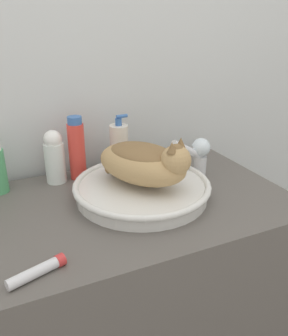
# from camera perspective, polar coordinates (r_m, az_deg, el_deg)

# --- Properties ---
(wall_back) EXTENTS (8.00, 0.05, 2.40)m
(wall_back) POSITION_cam_1_polar(r_m,az_deg,el_deg) (1.30, -8.91, 15.65)
(wall_back) COLOR silver
(wall_back) RESTS_ON ground_plane
(vanity_counter) EXTENTS (0.98, 0.60, 0.85)m
(vanity_counter) POSITION_cam_1_polar(r_m,az_deg,el_deg) (1.34, -2.06, -21.49)
(vanity_counter) COLOR #56514C
(vanity_counter) RESTS_ON ground_plane
(sink_basin) EXTENTS (0.42, 0.42, 0.05)m
(sink_basin) POSITION_cam_1_polar(r_m,az_deg,el_deg) (1.09, -0.34, -3.28)
(sink_basin) COLOR silver
(sink_basin) RESTS_ON vanity_counter
(cat) EXTENTS (0.30, 0.34, 0.16)m
(cat) POSITION_cam_1_polar(r_m,az_deg,el_deg) (1.05, 0.10, 1.09)
(cat) COLOR tan
(cat) RESTS_ON sink_basin
(faucet) EXTENTS (0.16, 0.07, 0.16)m
(faucet) POSITION_cam_1_polar(r_m,az_deg,el_deg) (1.21, 8.72, 2.25)
(faucet) COLOR silver
(faucet) RESTS_ON vanity_counter
(soap_pump_bottle) EXTENTS (0.07, 0.07, 0.21)m
(soap_pump_bottle) POSITION_cam_1_polar(r_m,az_deg,el_deg) (1.26, -4.00, 3.28)
(soap_pump_bottle) COLOR silver
(soap_pump_bottle) RESTS_ON vanity_counter
(shampoo_bottle_tall) EXTENTS (0.06, 0.06, 0.22)m
(shampoo_bottle_tall) POSITION_cam_1_polar(r_m,az_deg,el_deg) (1.22, -10.73, 3.02)
(shampoo_bottle_tall) COLOR #DB3D33
(shampoo_bottle_tall) RESTS_ON vanity_counter
(lotion_bottle_white) EXTENTS (0.07, 0.07, 0.18)m
(lotion_bottle_white) POSITION_cam_1_polar(r_m,az_deg,el_deg) (1.21, -14.16, 1.75)
(lotion_bottle_white) COLOR silver
(lotion_bottle_white) RESTS_ON vanity_counter
(cream_tube) EXTENTS (0.13, 0.07, 0.03)m
(cream_tube) POSITION_cam_1_polar(r_m,az_deg,el_deg) (0.83, -16.68, -15.55)
(cream_tube) COLOR silver
(cream_tube) RESTS_ON vanity_counter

